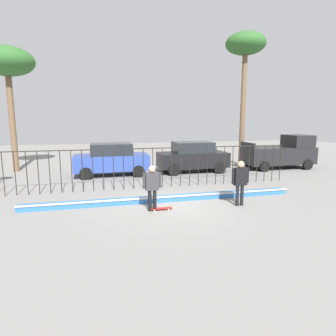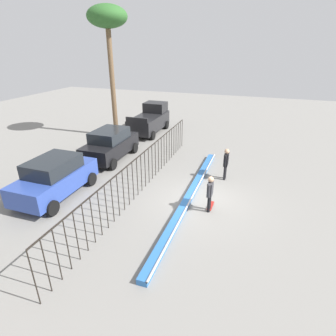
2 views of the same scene
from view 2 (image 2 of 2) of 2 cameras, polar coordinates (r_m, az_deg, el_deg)
ground_plane at (r=13.06m, az=6.88°, el=-6.76°), size 60.00×60.00×0.00m
bowl_coping_ledge at (r=13.11m, az=4.49°, el=-5.93°), size 11.00×0.40×0.27m
perimeter_fence at (r=13.37m, az=-5.61°, el=-0.21°), size 14.04×0.04×1.94m
skateboarder at (r=11.88m, az=8.73°, el=-4.69°), size 0.67×0.25×1.67m
skateboard at (r=12.63m, az=8.81°, el=-7.76°), size 0.80×0.20×0.07m
camera_operator at (r=14.87m, az=11.95°, el=1.38°), size 0.70×0.26×1.74m
parked_car_blue at (r=14.04m, az=-22.43°, el=-1.77°), size 4.30×2.12×1.90m
parked_car_black at (r=17.70m, az=-11.90°, el=4.86°), size 4.30×2.12×1.90m
pickup_truck at (r=22.99m, az=-3.74°, el=9.96°), size 4.70×2.12×2.24m
palm_tree_tall at (r=21.69m, az=-12.44°, el=27.47°), size 2.78×2.78×9.22m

